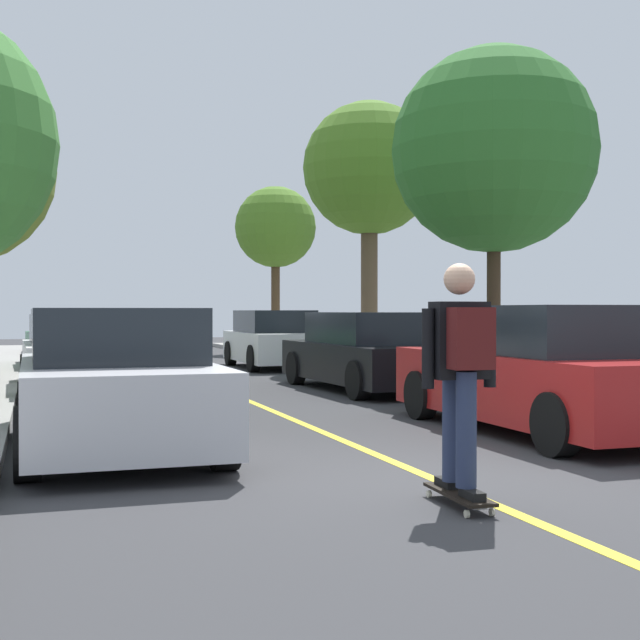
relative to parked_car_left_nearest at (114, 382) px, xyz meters
The scene contains 15 objects.
ground 3.48m from the parked_car_left_nearest, 43.73° to the right, with size 80.00×80.00×0.00m, color #353538.
center_line 3.04m from the parked_car_left_nearest, 33.82° to the left, with size 0.12×39.20×0.01m, color gold.
parked_car_left_nearest is the anchor object (origin of this frame).
parked_car_left_near 6.49m from the parked_car_left_nearest, 90.01° to the left, with size 2.08×4.11×1.37m.
parked_car_left_far 12.67m from the parked_car_left_nearest, 89.99° to the left, with size 2.10×4.08×1.48m.
parked_car_left_farthest 19.68m from the parked_car_left_nearest, 90.00° to the left, with size 2.04×4.05×1.27m.
parked_car_right_nearest 4.92m from the parked_car_left_nearest, ahead, with size 1.90×4.54×1.50m.
parked_car_right_near 7.46m from the parked_car_left_nearest, 48.73° to the left, with size 1.97×4.61×1.41m.
parked_car_right_far 13.01m from the parked_car_left_nearest, 67.80° to the left, with size 1.91×4.07×1.45m.
street_tree_right_nearest 9.48m from the parked_car_left_nearest, 35.05° to the left, with size 3.73×3.73×6.08m.
street_tree_right_near 13.98m from the parked_car_left_nearest, 57.48° to the left, with size 3.31×3.31×6.51m.
street_tree_right_far 21.70m from the parked_car_left_nearest, 70.44° to the left, with size 2.81×2.81×5.61m.
fire_hydrant 7.29m from the parked_car_left_nearest, 28.29° to the left, with size 0.20×0.20×0.70m.
skateboard 4.02m from the parked_car_left_nearest, 56.62° to the right, with size 0.26×0.85×0.10m.
skateboarder 4.01m from the parked_car_left_nearest, 56.91° to the right, with size 0.58×0.70×1.68m.
Camera 1 is at (-3.22, -6.69, 1.43)m, focal length 48.94 mm.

